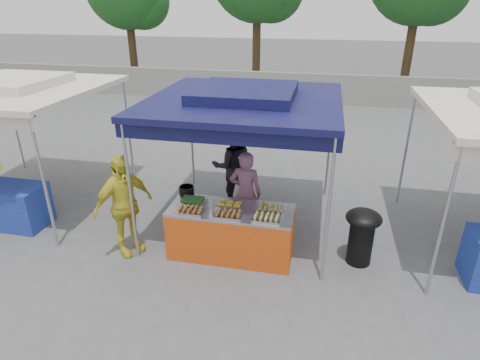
% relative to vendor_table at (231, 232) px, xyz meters
% --- Properties ---
extents(ground_plane, '(80.00, 80.00, 0.00)m').
position_rel_vendor_table_xyz_m(ground_plane, '(0.00, 0.10, -0.43)').
color(ground_plane, '#4F4F51').
extents(back_wall, '(40.00, 0.25, 1.20)m').
position_rel_vendor_table_xyz_m(back_wall, '(0.00, 11.10, 0.17)').
color(back_wall, slate).
rests_on(back_wall, ground_plane).
extents(main_canopy, '(3.20, 3.20, 2.57)m').
position_rel_vendor_table_xyz_m(main_canopy, '(0.00, 1.07, 1.94)').
color(main_canopy, '#A5A4AB').
rests_on(main_canopy, ground_plane).
extents(neighbor_stall_left, '(3.20, 3.20, 2.57)m').
position_rel_vendor_table_xyz_m(neighbor_stall_left, '(-4.50, 0.67, 1.18)').
color(neighbor_stall_left, '#A5A4AB').
rests_on(neighbor_stall_left, ground_plane).
extents(vendor_table, '(2.00, 0.80, 0.85)m').
position_rel_vendor_table_xyz_m(vendor_table, '(0.00, 0.00, 0.00)').
color(vendor_table, '#AA3D0F').
rests_on(vendor_table, ground_plane).
extents(food_tray_fl, '(0.42, 0.30, 0.07)m').
position_rel_vendor_table_xyz_m(food_tray_fl, '(-0.59, -0.24, 0.46)').
color(food_tray_fl, '#B0AFB4').
rests_on(food_tray_fl, vendor_table).
extents(food_tray_fm, '(0.42, 0.30, 0.07)m').
position_rel_vendor_table_xyz_m(food_tray_fm, '(0.02, -0.24, 0.46)').
color(food_tray_fm, '#B0AFB4').
rests_on(food_tray_fm, vendor_table).
extents(food_tray_fr, '(0.42, 0.30, 0.07)m').
position_rel_vendor_table_xyz_m(food_tray_fr, '(0.61, -0.23, 0.46)').
color(food_tray_fr, '#B0AFB4').
rests_on(food_tray_fr, vendor_table).
extents(food_tray_bl, '(0.42, 0.30, 0.07)m').
position_rel_vendor_table_xyz_m(food_tray_bl, '(-0.66, 0.09, 0.46)').
color(food_tray_bl, '#B0AFB4').
rests_on(food_tray_bl, vendor_table).
extents(food_tray_bm, '(0.42, 0.30, 0.07)m').
position_rel_vendor_table_xyz_m(food_tray_bm, '(-0.04, 0.08, 0.46)').
color(food_tray_bm, '#B0AFB4').
rests_on(food_tray_bm, vendor_table).
extents(food_tray_br, '(0.42, 0.30, 0.07)m').
position_rel_vendor_table_xyz_m(food_tray_br, '(0.64, 0.10, 0.46)').
color(food_tray_br, '#B0AFB4').
rests_on(food_tray_br, vendor_table).
extents(cooking_pot, '(0.25, 0.25, 0.15)m').
position_rel_vendor_table_xyz_m(cooking_pot, '(-0.86, 0.36, 0.50)').
color(cooking_pot, black).
rests_on(cooking_pot, vendor_table).
extents(skewer_cup, '(0.07, 0.07, 0.09)m').
position_rel_vendor_table_xyz_m(skewer_cup, '(-0.25, -0.29, 0.47)').
color(skewer_cup, '#A5A4AB').
rests_on(skewer_cup, vendor_table).
extents(wok_burner, '(0.56, 0.56, 0.94)m').
position_rel_vendor_table_xyz_m(wok_burner, '(2.07, 0.21, 0.13)').
color(wok_burner, black).
rests_on(wok_burner, ground_plane).
extents(crate_left, '(0.52, 0.37, 0.31)m').
position_rel_vendor_table_xyz_m(crate_left, '(-0.39, 0.58, -0.27)').
color(crate_left, navy).
rests_on(crate_left, ground_plane).
extents(crate_right, '(0.44, 0.31, 0.27)m').
position_rel_vendor_table_xyz_m(crate_right, '(0.37, 0.63, -0.29)').
color(crate_right, navy).
rests_on(crate_right, ground_plane).
extents(crate_stacked, '(0.41, 0.29, 0.25)m').
position_rel_vendor_table_xyz_m(crate_stacked, '(0.37, 0.63, -0.04)').
color(crate_stacked, navy).
rests_on(crate_stacked, crate_right).
extents(vendor_woman, '(0.57, 0.38, 1.57)m').
position_rel_vendor_table_xyz_m(vendor_woman, '(0.09, 0.73, 0.36)').
color(vendor_woman, '#784C6A').
rests_on(vendor_woman, ground_plane).
extents(helper_man, '(1.01, 0.91, 1.70)m').
position_rel_vendor_table_xyz_m(helper_man, '(-0.39, 1.77, 0.43)').
color(helper_man, black).
rests_on(helper_man, ground_plane).
extents(customer_person, '(0.93, 1.09, 1.75)m').
position_rel_vendor_table_xyz_m(customer_person, '(-1.71, -0.29, 0.45)').
color(customer_person, gold).
rests_on(customer_person, ground_plane).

